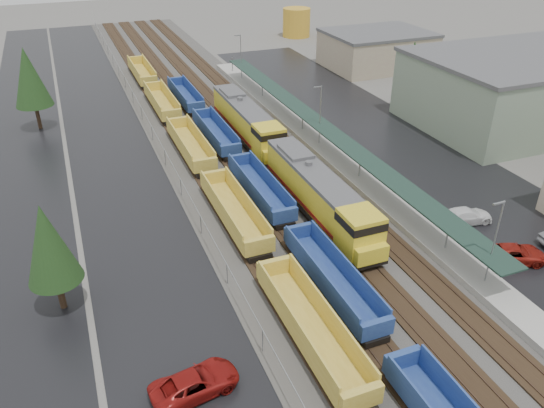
{
  "coord_description": "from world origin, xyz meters",
  "views": [
    {
      "loc": [
        -18.78,
        -5.0,
        27.0
      ],
      "look_at": [
        -2.59,
        35.62,
        2.0
      ],
      "focal_mm": 35.0,
      "sensor_mm": 36.0,
      "label": 1
    }
  ],
  "objects_px": {
    "locomotive_trail": "(248,122)",
    "well_string_yellow": "(234,212)",
    "parked_car_east_c": "(466,216)",
    "well_string_blue": "(291,227)",
    "storage_tank": "(296,22)",
    "parked_car_west_c": "(195,383)",
    "locomotive_lead": "(321,196)",
    "parked_car_east_b": "(514,254)"
  },
  "relations": [
    {
      "from": "locomotive_trail",
      "to": "well_string_yellow",
      "type": "bearing_deg",
      "value": -113.17
    },
    {
      "from": "parked_car_east_c",
      "to": "locomotive_trail",
      "type": "bearing_deg",
      "value": 34.14
    },
    {
      "from": "well_string_blue",
      "to": "storage_tank",
      "type": "distance_m",
      "value": 84.31
    },
    {
      "from": "storage_tank",
      "to": "parked_car_west_c",
      "type": "relative_size",
      "value": 1.09
    },
    {
      "from": "locomotive_lead",
      "to": "well_string_yellow",
      "type": "xyz_separation_m",
      "value": [
        -8.0,
        2.3,
        -1.3
      ]
    },
    {
      "from": "locomotive_trail",
      "to": "parked_car_west_c",
      "type": "xyz_separation_m",
      "value": [
        -16.67,
        -37.22,
        -1.73
      ]
    },
    {
      "from": "well_string_yellow",
      "to": "well_string_blue",
      "type": "relative_size",
      "value": 1.23
    },
    {
      "from": "storage_tank",
      "to": "locomotive_trail",
      "type": "bearing_deg",
      "value": -119.82
    },
    {
      "from": "locomotive_trail",
      "to": "well_string_blue",
      "type": "distance_m",
      "value": 23.56
    },
    {
      "from": "well_string_yellow",
      "to": "parked_car_west_c",
      "type": "bearing_deg",
      "value": -115.09
    },
    {
      "from": "locomotive_lead",
      "to": "storage_tank",
      "type": "distance_m",
      "value": 80.71
    },
    {
      "from": "well_string_yellow",
      "to": "parked_car_east_b",
      "type": "height_order",
      "value": "well_string_yellow"
    },
    {
      "from": "well_string_blue",
      "to": "parked_car_west_c",
      "type": "distance_m",
      "value": 18.92
    },
    {
      "from": "storage_tank",
      "to": "parked_car_west_c",
      "type": "distance_m",
      "value": 102.5
    },
    {
      "from": "locomotive_trail",
      "to": "parked_car_east_c",
      "type": "bearing_deg",
      "value": -64.82
    },
    {
      "from": "locomotive_trail",
      "to": "well_string_blue",
      "type": "xyz_separation_m",
      "value": [
        -4.0,
        -23.17,
        -1.36
      ]
    },
    {
      "from": "parked_car_west_c",
      "to": "parked_car_east_b",
      "type": "height_order",
      "value": "parked_car_west_c"
    },
    {
      "from": "well_string_blue",
      "to": "storage_tank",
      "type": "relative_size",
      "value": 15.3
    },
    {
      "from": "well_string_yellow",
      "to": "parked_car_east_b",
      "type": "bearing_deg",
      "value": -36.27
    },
    {
      "from": "storage_tank",
      "to": "parked_car_west_c",
      "type": "bearing_deg",
      "value": -117.56
    },
    {
      "from": "locomotive_trail",
      "to": "locomotive_lead",
      "type": "bearing_deg",
      "value": -90.0
    },
    {
      "from": "locomotive_trail",
      "to": "parked_car_east_b",
      "type": "xyz_separation_m",
      "value": [
        12.33,
        -33.62,
        -1.77
      ]
    },
    {
      "from": "locomotive_trail",
      "to": "parked_car_east_b",
      "type": "distance_m",
      "value": 35.85
    },
    {
      "from": "well_string_blue",
      "to": "parked_car_east_b",
      "type": "relative_size",
      "value": 17.46
    },
    {
      "from": "storage_tank",
      "to": "parked_car_east_b",
      "type": "distance_m",
      "value": 89.2
    },
    {
      "from": "well_string_blue",
      "to": "parked_car_east_b",
      "type": "xyz_separation_m",
      "value": [
        16.33,
        -10.45,
        -0.4
      ]
    },
    {
      "from": "storage_tank",
      "to": "parked_car_east_c",
      "type": "bearing_deg",
      "value": -102.64
    },
    {
      "from": "parked_car_east_b",
      "to": "locomotive_trail",
      "type": "bearing_deg",
      "value": 42.59
    },
    {
      "from": "locomotive_trail",
      "to": "parked_car_east_c",
      "type": "xyz_separation_m",
      "value": [
        12.67,
        -26.96,
        -1.76
      ]
    },
    {
      "from": "well_string_blue",
      "to": "parked_car_east_c",
      "type": "height_order",
      "value": "well_string_blue"
    },
    {
      "from": "locomotive_trail",
      "to": "parked_car_west_c",
      "type": "distance_m",
      "value": 40.82
    },
    {
      "from": "well_string_yellow",
      "to": "parked_car_east_c",
      "type": "xyz_separation_m",
      "value": [
        20.67,
        -8.26,
        -0.47
      ]
    },
    {
      "from": "well_string_yellow",
      "to": "parked_car_east_b",
      "type": "distance_m",
      "value": 25.23
    },
    {
      "from": "well_string_yellow",
      "to": "parked_car_east_b",
      "type": "xyz_separation_m",
      "value": [
        20.33,
        -14.92,
        -0.47
      ]
    },
    {
      "from": "well_string_yellow",
      "to": "parked_car_west_c",
      "type": "distance_m",
      "value": 20.46
    },
    {
      "from": "parked_car_west_c",
      "to": "parked_car_east_b",
      "type": "bearing_deg",
      "value": -92.37
    },
    {
      "from": "locomotive_trail",
      "to": "parked_car_east_c",
      "type": "distance_m",
      "value": 29.84
    },
    {
      "from": "parked_car_west_c",
      "to": "locomotive_lead",
      "type": "bearing_deg",
      "value": -55.23
    },
    {
      "from": "locomotive_trail",
      "to": "storage_tank",
      "type": "height_order",
      "value": "storage_tank"
    },
    {
      "from": "well_string_yellow",
      "to": "locomotive_trail",
      "type": "bearing_deg",
      "value": 66.83
    },
    {
      "from": "well_string_yellow",
      "to": "storage_tank",
      "type": "relative_size",
      "value": 18.85
    },
    {
      "from": "well_string_blue",
      "to": "parked_car_east_c",
      "type": "xyz_separation_m",
      "value": [
        16.67,
        -3.79,
        -0.4
      ]
    }
  ]
}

